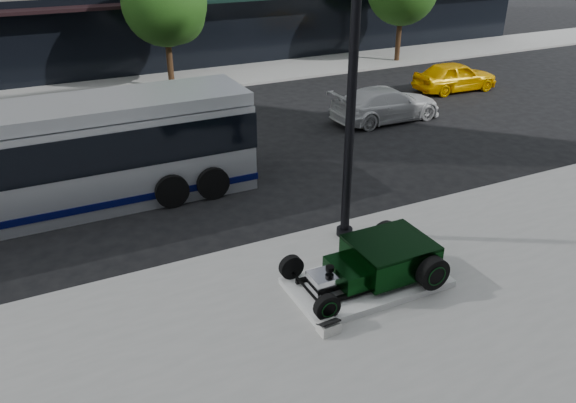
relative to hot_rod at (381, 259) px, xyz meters
name	(u,v)px	position (x,y,z in m)	size (l,w,h in m)	color
ground	(263,205)	(-0.73, 4.73, -0.70)	(120.00, 120.00, 0.00)	black
sidewalk_far	(146,86)	(-0.73, 18.73, -0.64)	(70.00, 4.00, 0.12)	gray
street_trees	(167,6)	(0.42, 17.80, 3.07)	(29.80, 3.80, 5.70)	black
display_plinth	(367,282)	(-0.33, 0.00, -0.50)	(3.40, 1.80, 0.15)	silver
hot_rod	(381,259)	(0.00, 0.00, 0.00)	(3.22, 2.00, 0.81)	black
info_plaque	(328,327)	(-1.86, -0.99, -0.45)	(0.41, 0.32, 0.31)	silver
lamppost	(351,105)	(0.37, 2.10, 2.80)	(0.40, 0.40, 7.32)	black
transit_bus	(30,162)	(-6.42, 7.08, 0.79)	(12.12, 2.88, 2.92)	#B1B5BB
white_sedan	(386,104)	(6.74, 9.47, -0.03)	(1.88, 4.62, 1.34)	silver
yellow_taxi	(455,76)	(12.17, 11.67, -0.01)	(1.62, 4.03, 1.37)	#FFBC00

